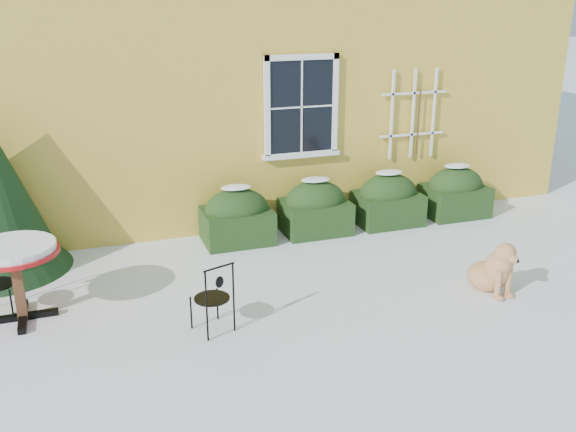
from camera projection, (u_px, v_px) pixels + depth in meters
name	position (u px, v px, depth m)	size (l,w,h in m)	color
ground	(315.00, 311.00, 7.85)	(80.00, 80.00, 0.00)	white
house	(192.00, 17.00, 13.03)	(12.40, 8.40, 6.40)	yellow
hedge_row	(352.00, 204.00, 10.50)	(4.95, 0.80, 0.91)	black
bistro_table	(14.00, 258.00, 7.39)	(1.03, 1.03, 0.95)	black
patio_chair_near	(214.00, 297.00, 7.25)	(0.49, 0.48, 0.86)	black
dog	(494.00, 271.00, 8.25)	(0.54, 0.85, 0.76)	tan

